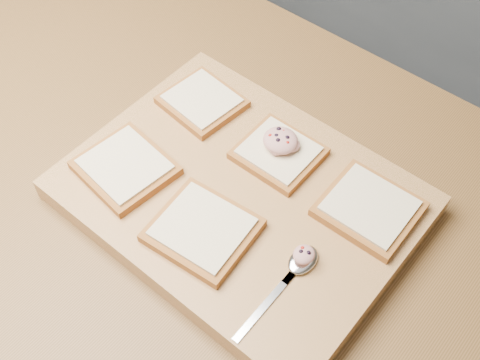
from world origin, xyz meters
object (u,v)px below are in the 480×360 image
at_px(cutting_board, 240,197).
at_px(tuna_salad_dollop, 281,140).
at_px(bread_far_center, 279,153).
at_px(spoon, 298,266).

xyz_separation_m(cutting_board, tuna_salad_dollop, (0.00, 0.09, 0.05)).
xyz_separation_m(cutting_board, bread_far_center, (0.00, 0.08, 0.03)).
bearing_deg(tuna_salad_dollop, spoon, -45.67).
relative_size(bread_far_center, tuna_salad_dollop, 2.18).
bearing_deg(cutting_board, bread_far_center, 86.80).
height_order(bread_far_center, tuna_salad_dollop, tuna_salad_dollop).
height_order(bread_far_center, spoon, bread_far_center).
xyz_separation_m(bread_far_center, tuna_salad_dollop, (-0.00, 0.01, 0.02)).
distance_m(bread_far_center, tuna_salad_dollop, 0.02).
distance_m(cutting_board, spoon, 0.15).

